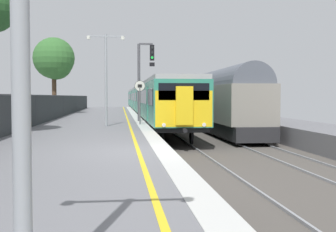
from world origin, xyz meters
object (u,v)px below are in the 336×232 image
(freight_train_adjacent_track, at_px, (183,98))
(signal_gantry, at_px, (143,73))
(commuter_train_at_platform, at_px, (145,99))
(speed_limit_sign, at_px, (140,97))
(background_tree_right, at_px, (55,60))
(platform_lamp_mid, at_px, (106,71))

(freight_train_adjacent_track, height_order, signal_gantry, signal_gantry)
(commuter_train_at_platform, xyz_separation_m, speed_limit_sign, (-1.85, -26.43, 0.33))
(background_tree_right, bearing_deg, speed_limit_sign, -67.02)
(commuter_train_at_platform, bearing_deg, freight_train_adjacent_track, -34.82)
(commuter_train_at_platform, relative_size, background_tree_right, 8.87)
(speed_limit_sign, relative_size, platform_lamp_mid, 0.51)
(speed_limit_sign, xyz_separation_m, platform_lamp_mid, (-1.86, -1.12, 1.35))
(platform_lamp_mid, xyz_separation_m, background_tree_right, (-5.23, 17.84, 2.01))
(signal_gantry, relative_size, background_tree_right, 0.71)
(platform_lamp_mid, height_order, background_tree_right, background_tree_right)
(freight_train_adjacent_track, relative_size, platform_lamp_mid, 10.98)
(background_tree_right, bearing_deg, signal_gantry, -60.60)
(background_tree_right, bearing_deg, commuter_train_at_platform, 47.34)
(freight_train_adjacent_track, bearing_deg, background_tree_right, -151.89)
(speed_limit_sign, bearing_deg, background_tree_right, 112.98)
(commuter_train_at_platform, distance_m, platform_lamp_mid, 27.84)
(commuter_train_at_platform, height_order, signal_gantry, signal_gantry)
(background_tree_right, bearing_deg, freight_train_adjacent_track, 28.11)
(commuter_train_at_platform, xyz_separation_m, freight_train_adjacent_track, (4.00, -2.79, 0.12))
(speed_limit_sign, bearing_deg, commuter_train_at_platform, 86.01)
(signal_gantry, height_order, platform_lamp_mid, signal_gantry)
(commuter_train_at_platform, height_order, background_tree_right, background_tree_right)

